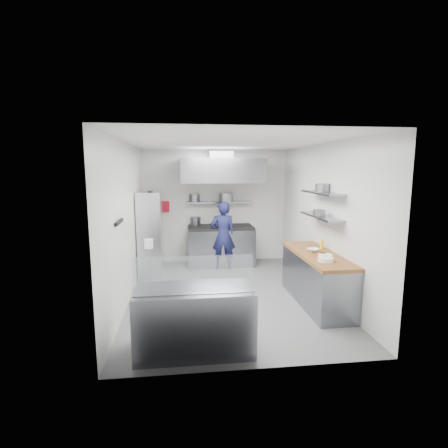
{
  "coord_description": "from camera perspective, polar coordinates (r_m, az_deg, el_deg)",
  "views": [
    {
      "loc": [
        -0.83,
        -6.24,
        2.34
      ],
      "look_at": [
        0.0,
        0.6,
        1.25
      ],
      "focal_mm": 28.0,
      "sensor_mm": 36.0,
      "label": 1
    }
  ],
  "objects": [
    {
      "name": "display_glass",
      "position": [
        4.31,
        -4.9,
        -8.2
      ],
      "size": [
        1.47,
        0.19,
        0.42
      ],
      "primitive_type": "cube",
      "rotation": [
        -0.38,
        0.0,
        0.0
      ],
      "color": "silver",
      "rests_on": "display_case"
    },
    {
      "name": "over_range_shelf",
      "position": [
        8.67,
        -0.73,
        3.57
      ],
      "size": [
        1.6,
        0.3,
        0.04
      ],
      "primitive_type": "cube",
      "color": "gray",
      "rests_on": "wall_back"
    },
    {
      "name": "mixing_bowl",
      "position": [
        6.37,
        14.3,
        -4.12
      ],
      "size": [
        0.23,
        0.23,
        0.05
      ],
      "primitive_type": "imported",
      "rotation": [
        0.0,
        0.0,
        0.1
      ],
      "color": "white",
      "rests_on": "prep_counter_top"
    },
    {
      "name": "extractor_hood",
      "position": [
        8.21,
        -0.42,
        8.72
      ],
      "size": [
        1.9,
        1.15,
        0.55
      ],
      "primitive_type": "cube",
      "color": "gray",
      "rests_on": "wall_back"
    },
    {
      "name": "wall_left",
      "position": [
        6.38,
        -15.59,
        0.18
      ],
      "size": [
        2.8,
        5.0,
        0.02
      ],
      "primitive_type": "cube",
      "rotation": [
        1.57,
        0.0,
        1.57
      ],
      "color": "white",
      "rests_on": "floor"
    },
    {
      "name": "prep_counter_base",
      "position": [
        6.39,
        14.81,
        -8.81
      ],
      "size": [
        0.62,
        2.0,
        0.84
      ],
      "primitive_type": "cube",
      "color": "gray",
      "rests_on": "floor"
    },
    {
      "name": "rack_bin_b",
      "position": [
        7.78,
        -12.02,
        1.11
      ],
      "size": [
        0.14,
        0.18,
        0.16
      ],
      "primitive_type": "cube",
      "color": "yellow",
      "rests_on": "wire_rack"
    },
    {
      "name": "floor",
      "position": [
        6.71,
        0.63,
        -11.41
      ],
      "size": [
        5.0,
        5.0,
        0.0
      ],
      "primitive_type": "plane",
      "color": "#515153",
      "rests_on": "ground"
    },
    {
      "name": "wall_front",
      "position": [
        3.94,
        5.45,
        -4.88
      ],
      "size": [
        3.6,
        2.8,
        0.02
      ],
      "primitive_type": "cube",
      "rotation": [
        -1.57,
        0.0,
        0.0
      ],
      "color": "white",
      "rests_on": "floor"
    },
    {
      "name": "red_firebox",
      "position": [
        8.74,
        -9.65,
        2.83
      ],
      "size": [
        0.22,
        0.1,
        0.26
      ],
      "primitive_type": "cube",
      "color": "#B20E23",
      "rests_on": "wall_back"
    },
    {
      "name": "wall_right",
      "position": [
        6.83,
        15.79,
        0.74
      ],
      "size": [
        2.8,
        5.0,
        0.02
      ],
      "primitive_type": "cube",
      "rotation": [
        1.57,
        0.0,
        -1.57
      ],
      "color": "white",
      "rests_on": "floor"
    },
    {
      "name": "shelf_pot_b",
      "position": [
        8.52,
        0.35,
        4.35
      ],
      "size": [
        0.33,
        0.33,
        0.22
      ],
      "primitive_type": "cylinder",
      "color": "slate",
      "rests_on": "over_range_shelf"
    },
    {
      "name": "stock_pot_left",
      "position": [
        8.72,
        -4.67,
        0.53
      ],
      "size": [
        0.26,
        0.26,
        0.2
      ],
      "primitive_type": "cylinder",
      "color": "slate",
      "rests_on": "cooktop"
    },
    {
      "name": "wire_rack",
      "position": [
        7.87,
        -11.91,
        -1.56
      ],
      "size": [
        0.5,
        0.9,
        1.85
      ],
      "primitive_type": "cube",
      "color": "silver",
      "rests_on": "floor"
    },
    {
      "name": "wall_shelf_lower",
      "position": [
        6.48,
        15.54,
        1.22
      ],
      "size": [
        0.3,
        1.3,
        0.04
      ],
      "primitive_type": "cube",
      "color": "gray",
      "rests_on": "wall_right"
    },
    {
      "name": "squeeze_bottle",
      "position": [
        6.6,
        15.68,
        -3.16
      ],
      "size": [
        0.06,
        0.06,
        0.18
      ],
      "primitive_type": "cylinder",
      "color": "yellow",
      "rests_on": "prep_counter_top"
    },
    {
      "name": "hood_duct",
      "position": [
        8.44,
        -0.6,
        11.31
      ],
      "size": [
        0.55,
        0.55,
        0.24
      ],
      "primitive_type": "cube",
      "color": "slate",
      "rests_on": "extractor_hood"
    },
    {
      "name": "gas_range",
      "position": [
        8.6,
        -0.54,
        -3.7
      ],
      "size": [
        1.6,
        0.8,
        0.9
      ],
      "primitive_type": "cube",
      "color": "gray",
      "rests_on": "floor"
    },
    {
      "name": "shelf_pot_c",
      "position": [
        6.44,
        15.31,
        1.8
      ],
      "size": [
        0.22,
        0.22,
        0.1
      ],
      "primitive_type": "cylinder",
      "color": "slate",
      "rests_on": "wall_shelf_lower"
    },
    {
      "name": "plate_stack_a",
      "position": [
        5.75,
        16.28,
        -5.58
      ],
      "size": [
        0.25,
        0.25,
        0.06
      ],
      "primitive_type": "cylinder",
      "color": "white",
      "rests_on": "prep_counter_top"
    },
    {
      "name": "wall_shelf_upper",
      "position": [
        6.44,
        15.69,
        4.92
      ],
      "size": [
        0.3,
        1.3,
        0.04
      ],
      "primitive_type": "cube",
      "color": "gray",
      "rests_on": "wall_right"
    },
    {
      "name": "ceiling",
      "position": [
        6.31,
        0.67,
        13.17
      ],
      "size": [
        5.0,
        5.0,
        0.0
      ],
      "primitive_type": "plane",
      "rotation": [
        3.14,
        0.0,
        0.0
      ],
      "color": "silver",
      "rests_on": "wall_back"
    },
    {
      "name": "rack_jar",
      "position": [
        7.5,
        -11.92,
        4.67
      ],
      "size": [
        0.11,
        0.11,
        0.18
      ],
      "primitive_type": "cylinder",
      "color": "black",
      "rests_on": "wire_rack"
    },
    {
      "name": "stock_pot_mid",
      "position": [
        8.38,
        -0.48,
        0.35
      ],
      "size": [
        0.37,
        0.37,
        0.24
      ],
      "primitive_type": "cylinder",
      "color": "slate",
      "rests_on": "cooktop"
    },
    {
      "name": "cooktop",
      "position": [
        8.51,
        -0.55,
        -0.54
      ],
      "size": [
        1.57,
        0.78,
        0.06
      ],
      "primitive_type": "cube",
      "color": "black",
      "rests_on": "gas_range"
    },
    {
      "name": "wall_back",
      "position": [
        8.83,
        -1.49,
        2.89
      ],
      "size": [
        3.6,
        2.8,
        0.02
      ],
      "primitive_type": "cube",
      "rotation": [
        1.57,
        0.0,
        0.0
      ],
      "color": "white",
      "rests_on": "floor"
    },
    {
      "name": "prep_counter_top",
      "position": [
        6.27,
        14.98,
        -4.89
      ],
      "size": [
        0.65,
        2.04,
        0.06
      ],
      "primitive_type": "cube",
      "color": "brown",
      "rests_on": "prep_counter_base"
    },
    {
      "name": "shelf_pot_a",
      "position": [
        8.71,
        -4.85,
        4.3
      ],
      "size": [
        0.27,
        0.27,
        0.18
      ],
      "primitive_type": "cylinder",
      "color": "slate",
      "rests_on": "over_range_shelf"
    },
    {
      "name": "chef",
      "position": [
        8.15,
        -0.17,
        -1.9
      ],
      "size": [
        0.61,
        0.42,
        1.6
      ],
      "primitive_type": "imported",
      "rotation": [
        0.0,
        0.0,
        3.08
      ],
      "color": "#161843",
      "rests_on": "floor"
    },
    {
      "name": "knife_strip",
      "position": [
        5.48,
        -16.78,
        0.3
      ],
      "size": [
        0.04,
        0.55,
        0.05
      ],
      "primitive_type": "cube",
      "color": "black",
      "rests_on": "wall_left"
    },
    {
      "name": "rack_bin_a",
      "position": [
        7.46,
        -12.17,
        -3.12
      ],
      "size": [
        0.17,
        0.21,
        0.19
      ],
      "primitive_type": "cube",
      "color": "white",
      "rests_on": "wire_rack"
    },
    {
      "name": "display_case",
      "position": [
        4.65,
        -4.85,
        -15.37
      ],
      "size": [
        1.5,
        0.7,
        0.85
      ],
      "primitive_type": "cube",
      "color": "gray",
      "rests_on": "floor"
    },
    {
      "name": "copper_pan",
      "position": [
        6.07,
        15.64,
        -4.78
      ],
      "size": [
        0.15,
        0.15,
        0.06
      ],
      "primitive_type": "cylinder",
      "color": "#B75733",
      "rests_on": "prep_counter_top"
    },
    {
      "name": "plate_stack_b",
      "position": [
        5.96,
        16.2,
        -5.08
      ],
      "size": [
        0.23,
        0.23,
        0.06
      ],
      "primitive_type": "cylinder",
      "color": "white",
      "rests_on": "prep_counter_top"
    },
    {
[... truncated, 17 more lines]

